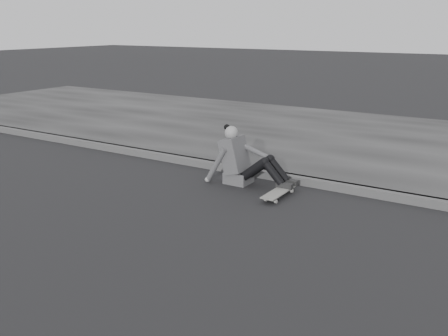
# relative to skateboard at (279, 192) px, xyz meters

# --- Properties ---
(ground) EXTENTS (80.00, 80.00, 0.00)m
(ground) POSITION_rel_skateboard_xyz_m (0.11, -1.88, -0.07)
(ground) COLOR black
(ground) RESTS_ON ground
(curb) EXTENTS (24.00, 0.16, 0.12)m
(curb) POSITION_rel_skateboard_xyz_m (0.11, 0.70, -0.01)
(curb) COLOR #474747
(curb) RESTS_ON ground
(sidewalk) EXTENTS (24.00, 6.00, 0.12)m
(sidewalk) POSITION_rel_skateboard_xyz_m (0.11, 3.72, -0.01)
(sidewalk) COLOR #313131
(sidewalk) RESTS_ON ground
(skateboard) EXTENTS (0.20, 0.78, 0.09)m
(skateboard) POSITION_rel_skateboard_xyz_m (0.00, 0.00, 0.00)
(skateboard) COLOR #9B9A95
(skateboard) RESTS_ON ground
(seated_woman) EXTENTS (1.38, 0.46, 0.88)m
(seated_woman) POSITION_rel_skateboard_xyz_m (-0.73, 0.25, 0.29)
(seated_woman) COLOR #49494B
(seated_woman) RESTS_ON ground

